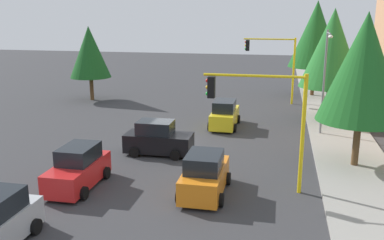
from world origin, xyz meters
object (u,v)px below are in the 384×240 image
Objects in this scene: tree_roadside_mid at (332,48)px; car_red at (78,169)px; car_orange at (205,175)px; car_yellow at (225,115)px; traffic_signal_far_left at (274,57)px; street_lamp_curbside at (325,72)px; tree_opposite_side at (90,52)px; car_black at (158,139)px; tree_roadside_near at (364,68)px; traffic_signal_near_left at (262,108)px; tree_roadside_far at (316,34)px.

tree_roadside_mid reaches higher than car_red.
car_yellow is at bearing -176.73° from car_orange.
tree_roadside_mid is (6.00, 4.27, 1.34)m from traffic_signal_far_left.
tree_opposite_side is at bearing -112.55° from street_lamp_curbside.
traffic_signal_far_left is 23.28m from car_red.
tree_roadside_near is at bearing 90.00° from car_black.
car_red is (15.44, -12.73, -4.61)m from tree_roadside_mid.
traffic_signal_near_left is 10.25m from street_lamp_curbside.
tree_roadside_far is 28.69m from car_red.
tree_opposite_side is (2.00, -16.73, 0.33)m from traffic_signal_far_left.
car_orange is at bearing 3.27° from car_yellow.
tree_roadside_far is 2.21× the size of car_yellow.
tree_roadside_mid is 2.02× the size of car_yellow.
traffic_signal_far_left reaches higher than car_orange.
car_red is (11.05, -11.93, -3.45)m from street_lamp_curbside.
tree_roadside_mid is (4.00, 21.00, 1.02)m from tree_opposite_side.
car_orange is at bearing 93.98° from car_red.
traffic_signal_far_left is 5.80m from tree_roadside_far.
tree_roadside_mid is 1.03× the size of tree_roadside_near.
tree_opposite_side is 21.42m from tree_roadside_far.
tree_opposite_side is at bearing -156.96° from car_red.
traffic_signal_near_left is at bearing -50.38° from tree_roadside_near.
traffic_signal_far_left is 0.84× the size of street_lamp_curbside.
street_lamp_curbside is 4.61m from tree_roadside_mid.
tree_roadside_near is (16.00, 4.77, 1.17)m from traffic_signal_far_left.
street_lamp_curbside reaches higher than traffic_signal_far_left.
traffic_signal_near_left is 0.60× the size of tree_roadside_far.
car_yellow is at bearing -130.63° from tree_roadside_near.
car_yellow is at bearing -27.61° from tree_roadside_far.
tree_opposite_side is 15.80m from car_yellow.
tree_roadside_far is 15.77m from car_yellow.
tree_opposite_side is at bearing -117.96° from car_yellow.
tree_roadside_mid is at bearing 2.86° from tree_roadside_far.
car_orange is (10.64, -5.94, -3.45)m from street_lamp_curbside.
traffic_signal_far_left reaches higher than traffic_signal_near_left.
traffic_signal_far_left is at bearing -163.41° from tree_roadside_near.
car_yellow is at bearing -100.08° from street_lamp_curbside.
car_orange is (25.02, -6.24, -5.13)m from tree_roadside_far.
street_lamp_curbside is at bearing 67.45° from tree_opposite_side.
tree_roadside_mid is (-4.39, 0.80, 1.16)m from street_lamp_curbside.
tree_roadside_near is 2.04× the size of car_orange.
tree_opposite_side is at bearing -137.20° from traffic_signal_near_left.
street_lamp_curbside is 1.69× the size of car_yellow.
tree_roadside_far reaches higher than street_lamp_curbside.
street_lamp_curbside reaches higher than car_red.
tree_roadside_near is 2.01× the size of car_red.
tree_roadside_near is 11.33m from car_yellow.
car_black is (16.00, -6.14, -3.27)m from traffic_signal_far_left.
traffic_signal_near_left is 0.68× the size of tree_roadside_near.
tree_roadside_near is 14.98m from car_red.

